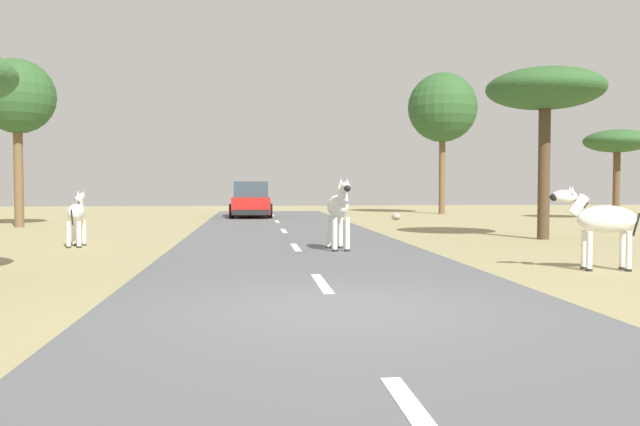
% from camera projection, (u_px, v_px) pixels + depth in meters
% --- Properties ---
extents(ground_plane, '(90.00, 90.00, 0.00)m').
position_uv_depth(ground_plane, '(341.00, 311.00, 8.04)').
color(ground_plane, '#998E60').
extents(road, '(6.00, 64.00, 0.05)m').
position_uv_depth(road, '(339.00, 309.00, 8.04)').
color(road, '#56595B').
rests_on(road, ground_plane).
extents(lane_markings, '(0.16, 56.00, 0.01)m').
position_uv_depth(lane_markings, '(351.00, 324.00, 7.05)').
color(lane_markings, silver).
rests_on(lane_markings, road).
extents(zebra_0, '(0.55, 1.77, 1.67)m').
position_uv_depth(zebra_0, '(339.00, 208.00, 15.21)').
color(zebra_0, silver).
rests_on(zebra_0, road).
extents(zebra_1, '(0.45, 1.51, 1.43)m').
position_uv_depth(zebra_1, '(77.00, 213.00, 16.73)').
color(zebra_1, silver).
rests_on(zebra_1, ground_plane).
extents(zebra_2, '(1.63, 0.59, 1.55)m').
position_uv_depth(zebra_2, '(602.00, 220.00, 11.96)').
color(zebra_2, silver).
rests_on(zebra_2, ground_plane).
extents(car_0, '(2.04, 4.35, 1.74)m').
position_uv_depth(car_0, '(251.00, 201.00, 32.12)').
color(car_0, red).
rests_on(car_0, road).
extents(tree_0, '(2.81, 2.81, 6.36)m').
position_uv_depth(tree_0, '(17.00, 98.00, 24.61)').
color(tree_0, brown).
rests_on(tree_0, ground_plane).
extents(tree_1, '(3.06, 3.06, 4.22)m').
position_uv_depth(tree_1, '(617.00, 142.00, 30.68)').
color(tree_1, brown).
rests_on(tree_1, ground_plane).
extents(tree_2, '(3.38, 3.38, 4.97)m').
position_uv_depth(tree_2, '(545.00, 91.00, 18.91)').
color(tree_2, '#4C3823').
rests_on(tree_2, ground_plane).
extents(tree_4, '(3.89, 3.89, 7.95)m').
position_uv_depth(tree_4, '(443.00, 108.00, 36.74)').
color(tree_4, brown).
rests_on(tree_4, ground_plane).
extents(rock_0, '(0.45, 0.38, 0.30)m').
position_uv_depth(rock_0, '(396.00, 216.00, 30.40)').
color(rock_0, gray).
rests_on(rock_0, ground_plane).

